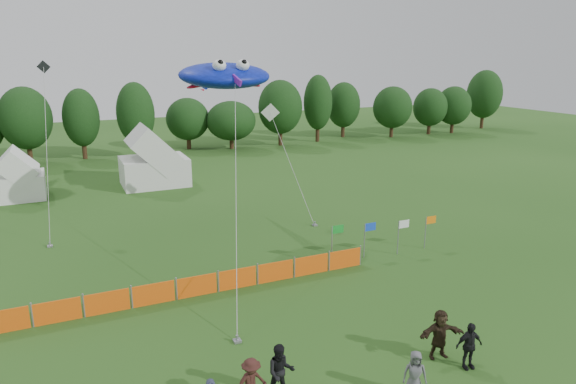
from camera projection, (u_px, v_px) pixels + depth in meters
name	position (u px, v px, depth m)	size (l,w,h in m)	color
ground	(357.00, 372.00, 18.37)	(160.00, 160.00, 0.00)	#234C16
treeline	(158.00, 117.00, 57.46)	(104.57, 8.78, 8.36)	#382314
tent_left	(19.00, 178.00, 40.07)	(3.64, 3.64, 3.21)	white
tent_right	(154.00, 162.00, 44.12)	(5.56, 4.45, 3.92)	silver
barrier_fence	(197.00, 286.00, 24.01)	(17.90, 0.06, 1.00)	#E3540C
flag_row	(383.00, 232.00, 28.66)	(6.73, 0.53, 2.10)	gray
spectator_b	(281.00, 372.00, 16.75)	(0.94, 0.73, 1.93)	black
spectator_c	(251.00, 383.00, 16.33)	(1.12, 0.64, 1.74)	#371A16
spectator_d	(469.00, 346.00, 18.40)	(1.04, 0.43, 1.78)	black
spectator_e	(415.00, 374.00, 16.91)	(0.79, 0.51, 1.61)	#545459
spectator_f	(440.00, 334.00, 19.03)	(1.77, 0.57, 1.91)	black
stingray_kite	(224.00, 76.00, 31.93)	(7.45, 21.71, 10.77)	#0E22C8
small_kite_white	(281.00, 140.00, 34.71)	(2.28, 4.26, 7.78)	white
small_kite_dark	(46.00, 139.00, 31.70)	(1.32, 5.81, 10.63)	black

